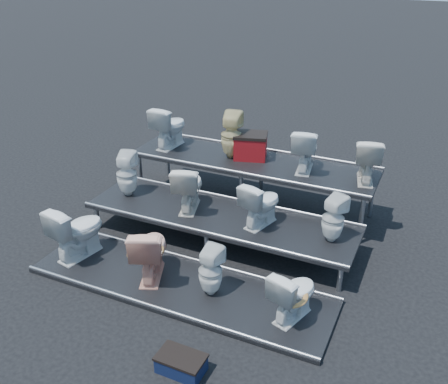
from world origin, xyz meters
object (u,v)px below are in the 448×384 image
at_px(toilet_5, 188,187).
at_px(step_stool, 181,365).
at_px(toilet_9, 232,135).
at_px(toilet_11, 367,159).
at_px(red_crate, 250,147).
at_px(toilet_7, 333,219).
at_px(toilet_10, 305,149).
at_px(toilet_0, 77,230).
at_px(toilet_6, 261,203).
at_px(toilet_4, 127,174).
at_px(toilet_1, 150,251).
at_px(toilet_3, 293,294).
at_px(toilet_2, 211,271).
at_px(toilet_8, 169,126).

bearing_deg(toilet_5, step_stool, 99.87).
relative_size(toilet_9, toilet_11, 1.11).
bearing_deg(red_crate, toilet_7, -54.24).
height_order(toilet_9, toilet_10, toilet_9).
relative_size(toilet_11, red_crate, 1.34).
bearing_deg(toilet_0, toilet_10, -123.54).
bearing_deg(toilet_6, toilet_9, -34.80).
distance_m(toilet_4, toilet_5, 1.14).
bearing_deg(toilet_4, toilet_5, 166.09).
bearing_deg(toilet_11, toilet_1, 35.65).
bearing_deg(toilet_3, toilet_11, -78.49).
height_order(toilet_0, toilet_3, toilet_0).
height_order(toilet_3, step_stool, toilet_3).
xyz_separation_m(toilet_2, toilet_6, (0.18, 1.30, 0.40)).
xyz_separation_m(toilet_5, step_stool, (1.28, -2.59, -0.74)).
xyz_separation_m(toilet_2, toilet_10, (0.43, 2.60, 0.81)).
relative_size(toilet_3, toilet_4, 0.93).
xyz_separation_m(toilet_5, toilet_7, (2.25, 0.00, -0.03)).
height_order(toilet_3, red_crate, red_crate).
height_order(toilet_6, red_crate, red_crate).
xyz_separation_m(toilet_2, toilet_7, (1.24, 1.30, 0.40)).
relative_size(toilet_7, toilet_8, 0.90).
relative_size(toilet_4, step_stool, 1.46).
height_order(toilet_8, step_stool, toilet_8).
xyz_separation_m(toilet_0, toilet_6, (2.32, 1.30, 0.33)).
bearing_deg(toilet_10, toilet_11, 171.34).
bearing_deg(step_stool, toilet_4, 133.65).
xyz_separation_m(toilet_7, toilet_10, (-0.81, 1.30, 0.42)).
distance_m(toilet_3, toilet_4, 3.53).
bearing_deg(toilet_0, toilet_8, -80.11).
distance_m(toilet_5, toilet_6, 1.19).
xyz_separation_m(toilet_0, toilet_11, (3.55, 2.60, 0.74)).
bearing_deg(toilet_8, red_crate, -171.73).
xyz_separation_m(toilet_11, step_stool, (-1.14, -3.89, -1.13)).
height_order(toilet_2, step_stool, toilet_2).
relative_size(toilet_1, toilet_3, 1.17).
height_order(toilet_1, step_stool, toilet_1).
bearing_deg(toilet_4, toilet_3, 144.33).
xyz_separation_m(toilet_9, step_stool, (1.14, -3.89, -1.17)).
xyz_separation_m(toilet_10, step_stool, (-0.16, -3.89, -1.13)).
xyz_separation_m(toilet_9, toilet_11, (2.27, 0.00, -0.04)).
height_order(toilet_6, toilet_7, toilet_6).
relative_size(toilet_2, toilet_7, 1.01).
distance_m(toilet_0, toilet_6, 2.68).
distance_m(toilet_1, toilet_3, 2.02).
height_order(toilet_2, toilet_3, toilet_3).
height_order(toilet_0, toilet_4, toilet_4).
height_order(toilet_8, red_crate, toilet_8).
xyz_separation_m(toilet_5, toilet_10, (1.44, 1.30, 0.39)).
height_order(toilet_4, toilet_5, toilet_5).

